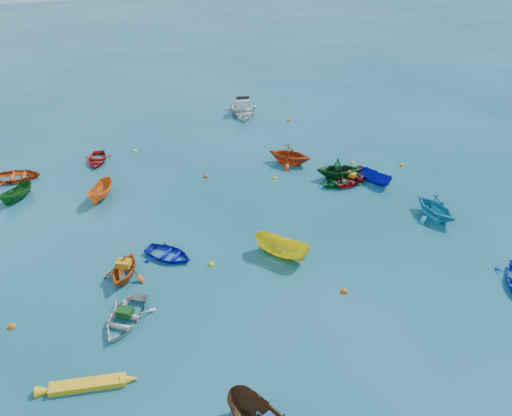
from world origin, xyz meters
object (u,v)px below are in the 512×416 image
object	(u,v)px
dinghy_white_near	(126,321)
kayak_yellow	(89,387)
dinghy_blue_sw	(169,257)
motorboat_white	(243,114)

from	to	relation	value
dinghy_white_near	kayak_yellow	bearing A→B (deg)	-86.72
dinghy_white_near	kayak_yellow	size ratio (longest dim) A/B	0.83
dinghy_blue_sw	motorboat_white	bearing A→B (deg)	15.16
dinghy_blue_sw	kayak_yellow	distance (m)	8.43
dinghy_white_near	dinghy_blue_sw	bearing A→B (deg)	88.89
dinghy_blue_sw	motorboat_white	distance (m)	20.42
dinghy_blue_sw	dinghy_white_near	bearing A→B (deg)	-170.27
dinghy_blue_sw	motorboat_white	world-z (taller)	motorboat_white
kayak_yellow	dinghy_blue_sw	bearing A→B (deg)	-23.27
motorboat_white	dinghy_white_near	bearing A→B (deg)	-110.60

